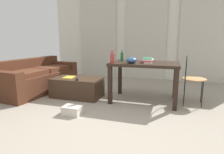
# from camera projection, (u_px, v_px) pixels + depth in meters

# --- Properties ---
(ground_plane) EXTENTS (8.81, 8.81, 0.00)m
(ground_plane) POSITION_uv_depth(u_px,v_px,m) (129.00, 99.00, 3.68)
(ground_plane) COLOR gray
(wall_back) EXTENTS (5.90, 0.10, 2.62)m
(wall_back) POSITION_uv_depth(u_px,v_px,m) (146.00, 35.00, 5.52)
(wall_back) COLOR silver
(wall_back) RESTS_ON ground
(curtains) EXTENTS (4.20, 0.03, 2.40)m
(curtains) POSITION_uv_depth(u_px,v_px,m) (146.00, 38.00, 5.46)
(curtains) COLOR beige
(curtains) RESTS_ON ground
(couch) EXTENTS (0.98, 1.96, 0.73)m
(couch) POSITION_uv_depth(u_px,v_px,m) (37.00, 78.00, 4.23)
(couch) COLOR #4C2819
(couch) RESTS_ON ground
(coffee_table) EXTENTS (0.99, 0.55, 0.39)m
(coffee_table) POSITION_uv_depth(u_px,v_px,m) (77.00, 87.00, 3.79)
(coffee_table) COLOR #382619
(coffee_table) RESTS_ON ground
(craft_table) EXTENTS (1.22, 0.79, 0.74)m
(craft_table) POSITION_uv_depth(u_px,v_px,m) (145.00, 68.00, 3.46)
(craft_table) COLOR black
(craft_table) RESTS_ON ground
(wire_chair) EXTENTS (0.41, 0.43, 0.88)m
(wire_chair) POSITION_uv_depth(u_px,v_px,m) (190.00, 74.00, 3.32)
(wire_chair) COLOR #B7844C
(wire_chair) RESTS_ON ground
(bottle_near) EXTENTS (0.08, 0.08, 0.22)m
(bottle_near) POSITION_uv_depth(u_px,v_px,m) (112.00, 58.00, 3.30)
(bottle_near) COLOR #99332D
(bottle_near) RESTS_ON craft_table
(bottle_far) EXTENTS (0.06, 0.06, 0.21)m
(bottle_far) POSITION_uv_depth(u_px,v_px,m) (122.00, 57.00, 3.61)
(bottle_far) COLOR #195B2D
(bottle_far) RESTS_ON craft_table
(bowl) EXTENTS (0.19, 0.19, 0.11)m
(bowl) POSITION_uv_depth(u_px,v_px,m) (131.00, 60.00, 3.29)
(bowl) COLOR #2D4C7A
(bowl) RESTS_ON craft_table
(book_stack) EXTENTS (0.21, 0.31, 0.09)m
(book_stack) POSITION_uv_depth(u_px,v_px,m) (148.00, 60.00, 3.38)
(book_stack) COLOR silver
(book_stack) RESTS_ON craft_table
(tv_remote_on_table) EXTENTS (0.05, 0.15, 0.02)m
(tv_remote_on_table) POSITION_uv_depth(u_px,v_px,m) (134.00, 61.00, 3.60)
(tv_remote_on_table) COLOR #232326
(tv_remote_on_table) RESTS_ON craft_table
(tv_remote_primary) EXTENTS (0.11, 0.16, 0.02)m
(tv_remote_primary) POSITION_uv_depth(u_px,v_px,m) (77.00, 79.00, 3.59)
(tv_remote_primary) COLOR black
(tv_remote_primary) RESTS_ON coffee_table
(magazine) EXTENTS (0.21, 0.28, 0.02)m
(magazine) POSITION_uv_depth(u_px,v_px,m) (69.00, 77.00, 3.79)
(magazine) COLOR gold
(magazine) RESTS_ON coffee_table
(shoebox) EXTENTS (0.29, 0.21, 0.13)m
(shoebox) POSITION_uv_depth(u_px,v_px,m) (72.00, 110.00, 2.91)
(shoebox) COLOR beige
(shoebox) RESTS_ON ground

